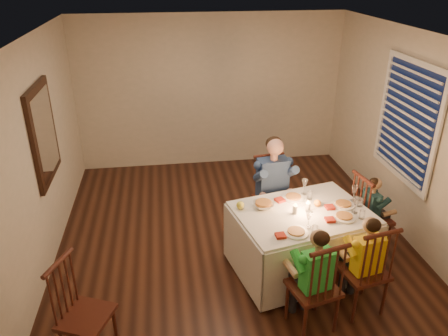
{
  "coord_description": "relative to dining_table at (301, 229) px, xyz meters",
  "views": [
    {
      "loc": [
        -0.81,
        -4.72,
        3.32
      ],
      "look_at": [
        -0.11,
        0.15,
        0.98
      ],
      "focal_mm": 35.0,
      "sensor_mm": 36.0,
      "label": 1
    }
  ],
  "objects": [
    {
      "name": "ground",
      "position": [
        -0.66,
        0.69,
        -0.56
      ],
      "size": [
        5.0,
        5.0,
        0.0
      ],
      "primitive_type": "plane",
      "color": "black",
      "rests_on": "ground"
    },
    {
      "name": "wall_left",
      "position": [
        -2.91,
        0.69,
        0.74
      ],
      "size": [
        0.02,
        5.0,
        2.6
      ],
      "primitive_type": "cube",
      "color": "#BBB4A0",
      "rests_on": "ground"
    },
    {
      "name": "wall_right",
      "position": [
        1.59,
        0.69,
        0.74
      ],
      "size": [
        0.02,
        5.0,
        2.6
      ],
      "primitive_type": "cube",
      "color": "#BBB4A0",
      "rests_on": "ground"
    },
    {
      "name": "wall_back",
      "position": [
        -0.66,
        3.19,
        0.74
      ],
      "size": [
        4.5,
        0.02,
        2.6
      ],
      "primitive_type": "cube",
      "color": "#BBB4A0",
      "rests_on": "ground"
    },
    {
      "name": "ceiling",
      "position": [
        -0.66,
        0.69,
        2.04
      ],
      "size": [
        5.0,
        5.0,
        0.0
      ],
      "primitive_type": "plane",
      "color": "white",
      "rests_on": "wall_back"
    },
    {
      "name": "dining_table",
      "position": [
        0.0,
        0.0,
        0.0
      ],
      "size": [
        1.69,
        1.38,
        0.75
      ],
      "rotation": [
        0.0,
        0.0,
        0.22
      ],
      "color": "silver",
      "rests_on": "ground"
    },
    {
      "name": "chair_adult",
      "position": [
        -0.13,
        0.83,
        -0.56
      ],
      "size": [
        0.49,
        0.47,
        1.06
      ],
      "primitive_type": null,
      "rotation": [
        0.0,
        0.0,
        0.13
      ],
      "color": "#39180F",
      "rests_on": "ground"
    },
    {
      "name": "chair_near_left",
      "position": [
        -0.15,
        -0.89,
        -0.56
      ],
      "size": [
        0.52,
        0.51,
        1.06
      ],
      "primitive_type": null,
      "rotation": [
        0.0,
        0.0,
        3.38
      ],
      "color": "#39180F",
      "rests_on": "ground"
    },
    {
      "name": "chair_near_right",
      "position": [
        0.43,
        -0.72,
        -0.56
      ],
      "size": [
        0.51,
        0.49,
        1.06
      ],
      "primitive_type": null,
      "rotation": [
        0.0,
        0.0,
        3.34
      ],
      "color": "#39180F",
      "rests_on": "ground"
    },
    {
      "name": "chair_end",
      "position": [
        0.96,
        0.23,
        -0.56
      ],
      "size": [
        0.48,
        0.5,
        1.06
      ],
      "primitive_type": null,
      "rotation": [
        0.0,
        0.0,
        1.74
      ],
      "color": "#39180F",
      "rests_on": "ground"
    },
    {
      "name": "adult",
      "position": [
        -0.13,
        0.83,
        -0.56
      ],
      "size": [
        0.57,
        0.54,
        1.35
      ],
      "primitive_type": null,
      "rotation": [
        0.0,
        0.0,
        0.13
      ],
      "color": "navy",
      "rests_on": "ground"
    },
    {
      "name": "child_green",
      "position": [
        -0.15,
        -0.89,
        -0.56
      ],
      "size": [
        0.47,
        0.44,
        1.14
      ],
      "primitive_type": null,
      "rotation": [
        0.0,
        0.0,
        3.38
      ],
      "color": "green",
      "rests_on": "ground"
    },
    {
      "name": "child_yellow",
      "position": [
        0.43,
        -0.72,
        -0.56
      ],
      "size": [
        0.44,
        0.41,
        1.11
      ],
      "primitive_type": null,
      "rotation": [
        0.0,
        0.0,
        3.34
      ],
      "color": "yellow",
      "rests_on": "ground"
    },
    {
      "name": "child_teal",
      "position": [
        0.96,
        0.23,
        -0.56
      ],
      "size": [
        0.35,
        0.37,
        1.02
      ],
      "primitive_type": null,
      "rotation": [
        0.0,
        0.0,
        1.74
      ],
      "color": "#1A3941",
      "rests_on": "ground"
    },
    {
      "name": "setting_adult",
      "position": [
        -0.02,
        0.31,
        0.23
      ],
      "size": [
        0.31,
        0.31,
        0.02
      ],
      "primitive_type": "cylinder",
      "rotation": [
        0.0,
        0.0,
        0.22
      ],
      "color": "white",
      "rests_on": "dining_table"
    },
    {
      "name": "setting_green",
      "position": [
        -0.2,
        -0.4,
        0.23
      ],
      "size": [
        0.31,
        0.31,
        0.02
      ],
      "primitive_type": "cylinder",
      "rotation": [
        0.0,
        0.0,
        0.22
      ],
      "color": "white",
      "rests_on": "dining_table"
    },
    {
      "name": "setting_yellow",
      "position": [
        0.4,
        -0.19,
        0.23
      ],
      "size": [
        0.31,
        0.31,
        0.02
      ],
      "primitive_type": "cylinder",
      "rotation": [
        0.0,
        0.0,
        0.22
      ],
      "color": "white",
      "rests_on": "dining_table"
    },
    {
      "name": "setting_teal",
      "position": [
        0.5,
        0.07,
        0.23
      ],
      "size": [
        0.31,
        0.31,
        0.02
      ],
      "primitive_type": "cylinder",
      "rotation": [
        0.0,
        0.0,
        0.22
      ],
      "color": "white",
      "rests_on": "dining_table"
    },
    {
      "name": "candle_left",
      "position": [
        -0.1,
        -0.02,
        0.27
      ],
      "size": [
        0.06,
        0.06,
        0.1
      ],
      "primitive_type": "cylinder",
      "color": "silver",
      "rests_on": "dining_table"
    },
    {
      "name": "candle_right",
      "position": [
        0.06,
        0.01,
        0.27
      ],
      "size": [
        0.06,
        0.06,
        0.1
      ],
      "primitive_type": "cylinder",
      "color": "silver",
      "rests_on": "dining_table"
    },
    {
      "name": "squash",
      "position": [
        -0.69,
        0.17,
        0.27
      ],
      "size": [
        0.09,
        0.09,
        0.09
      ],
      "primitive_type": "sphere",
      "color": "yellow",
      "rests_on": "dining_table"
    },
    {
      "name": "orange_fruit",
      "position": [
        0.2,
        0.1,
        0.26
      ],
      "size": [
        0.08,
        0.08,
        0.08
      ],
      "primitive_type": "sphere",
      "color": "orange",
      "rests_on": "dining_table"
    },
    {
      "name": "serving_bowl",
      "position": [
        -0.42,
        0.16,
        0.25
      ],
      "size": [
        0.24,
        0.24,
        0.06
      ],
      "primitive_type": "imported",
      "rotation": [
        0.0,
        0.0,
        0.02
      ],
      "color": "white",
      "rests_on": "dining_table"
    },
    {
      "name": "wall_mirror",
      "position": [
        -2.88,
        0.99,
        0.94
      ],
      "size": [
        0.06,
        0.95,
        1.15
      ],
      "color": "black",
      "rests_on": "wall_left"
    },
    {
      "name": "window_blinds",
      "position": [
        1.54,
        0.79,
        0.94
      ],
      "size": [
        0.07,
        1.34,
        1.54
      ],
      "color": "#0D1636",
      "rests_on": "wall_right"
    }
  ]
}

